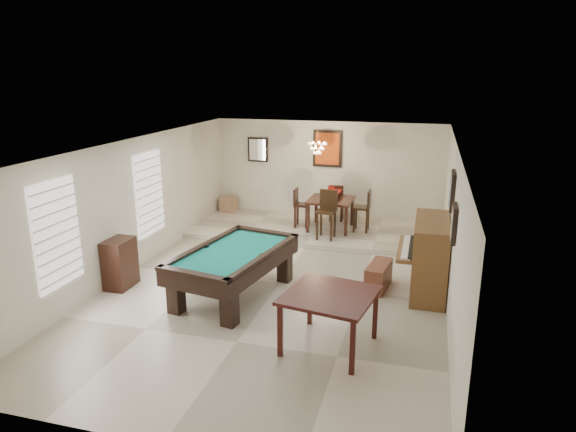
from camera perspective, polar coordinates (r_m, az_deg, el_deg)
The scene contains 26 objects.
ground_plane at distance 9.73m, azimuth -0.94°, elevation -7.52°, with size 6.00×9.00×0.02m, color beige.
wall_back at distance 13.55m, azimuth 4.39°, elevation 4.99°, with size 6.00×0.04×2.60m, color silver.
wall_front at distance 5.43m, azimuth -14.78°, elevation -12.85°, with size 6.00×0.04×2.60m, color silver.
wall_left at distance 10.51m, azimuth -16.89°, elevation 1.11°, with size 0.04×9.00×2.60m, color silver.
wall_right at distance 8.96m, azimuth 17.78°, elevation -1.49°, with size 0.04×9.00×2.60m, color silver.
ceiling at distance 9.02m, azimuth -1.02°, elevation 7.87°, with size 6.00×9.00×0.04m, color white.
dining_step at distance 12.67m, azimuth 3.18°, elevation -1.56°, with size 6.00×2.50×0.12m, color beige.
window_left_front at distance 8.76m, azimuth -24.32°, elevation -1.87°, with size 0.06×1.00×1.70m, color white.
window_left_rear at distance 10.96m, azimuth -15.15°, elevation 2.39°, with size 0.06×1.00×1.70m, color white.
pool_table at distance 9.12m, azimuth -6.03°, elevation -6.39°, with size 1.34×2.47×0.82m, color black, non-canonical shape.
square_table at distance 7.50m, azimuth 4.62°, elevation -11.48°, with size 1.21×1.21×0.83m, color black, non-canonical shape.
upright_piano at distance 9.46m, azimuth 14.54°, elevation -4.32°, with size 0.90×1.61×1.34m, color brown, non-canonical shape.
piano_bench at distance 9.58m, azimuth 10.02°, elevation -6.59°, with size 0.33×0.85×0.47m, color brown.
apothecary_chest at distance 9.91m, azimuth -18.17°, elevation -5.01°, with size 0.41×0.61×0.91m, color black.
dining_table at distance 12.48m, azimuth 4.75°, elevation 0.50°, with size 1.05×1.05×0.87m, color black, non-canonical shape.
flower_vase at distance 12.34m, azimuth 4.80°, elevation 2.92°, with size 0.13×0.13×0.21m, color red, non-canonical shape.
dining_chair_south at distance 11.71m, azimuth 4.28°, elevation 0.10°, with size 0.41×0.41×1.11m, color black, non-canonical shape.
dining_chair_north at distance 13.21m, azimuth 5.44°, elevation 1.54°, with size 0.35×0.35×0.95m, color black, non-canonical shape.
dining_chair_west at distance 12.61m, azimuth 1.57°, elevation 0.91°, with size 0.35×0.35×0.95m, color black, non-canonical shape.
dining_chair_east at distance 12.36m, azimuth 8.18°, elevation 0.57°, with size 0.37×0.37×1.01m, color black, non-canonical shape.
corner_bench at distance 14.19m, azimuth -6.60°, elevation 1.36°, with size 0.35×0.44×0.40m, color #A27857.
chandelier at distance 12.15m, azimuth 3.28°, elevation 8.04°, with size 0.44×0.44×0.60m, color #FFE5B2, non-canonical shape.
back_painting at distance 13.41m, azimuth 4.41°, elevation 7.47°, with size 0.75×0.06×0.95m, color #D84C14.
back_mirror at distance 13.91m, azimuth -3.37°, elevation 7.38°, with size 0.55×0.06×0.65m, color white.
right_picture_upper at distance 9.09m, azimuth 17.79°, elevation 2.69°, with size 0.06×0.55×0.65m, color slate.
right_picture_lower at distance 7.88m, azimuth 17.96°, elevation -0.80°, with size 0.06×0.45×0.55m, color gray.
Camera 1 is at (2.52, -8.57, 3.87)m, focal length 32.00 mm.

